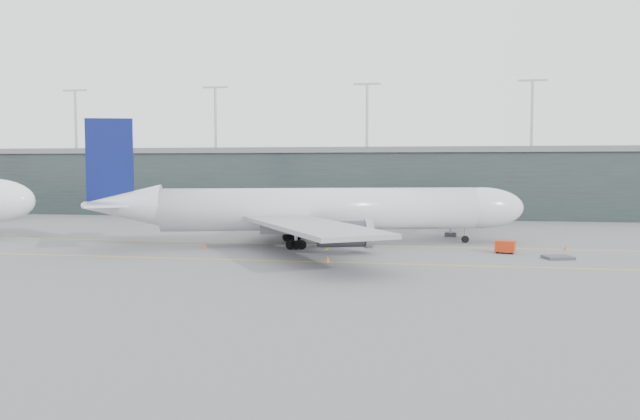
# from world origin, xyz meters

# --- Properties ---
(ground) EXTENTS (320.00, 320.00, 0.00)m
(ground) POSITION_xyz_m (0.00, 0.00, 0.00)
(ground) COLOR slate
(ground) RESTS_ON ground
(taxiline_a) EXTENTS (160.00, 0.25, 0.02)m
(taxiline_a) POSITION_xyz_m (0.00, -4.00, 0.01)
(taxiline_a) COLOR gold
(taxiline_a) RESTS_ON ground
(taxiline_b) EXTENTS (160.00, 0.25, 0.02)m
(taxiline_b) POSITION_xyz_m (0.00, -20.00, 0.01)
(taxiline_b) COLOR gold
(taxiline_b) RESTS_ON ground
(taxiline_lead_main) EXTENTS (0.25, 60.00, 0.02)m
(taxiline_lead_main) POSITION_xyz_m (5.00, 20.00, 0.01)
(taxiline_lead_main) COLOR gold
(taxiline_lead_main) RESTS_ON ground
(terminal) EXTENTS (240.00, 36.00, 29.00)m
(terminal) POSITION_xyz_m (-0.00, 58.00, 7.62)
(terminal) COLOR #1E2929
(terminal) RESTS_ON ground
(main_aircraft) EXTENTS (61.47, 56.53, 17.52)m
(main_aircraft) POSITION_xyz_m (2.96, -4.45, 4.92)
(main_aircraft) COLOR silver
(main_aircraft) RESTS_ON ground
(jet_bridge) EXTENTS (5.70, 43.11, 5.89)m
(jet_bridge) POSITION_xyz_m (22.37, 22.43, 4.41)
(jet_bridge) COLOR #26262A
(jet_bridge) RESTS_ON ground
(gse_cart) EXTENTS (2.70, 2.11, 1.61)m
(gse_cart) POSITION_xyz_m (27.97, -9.01, 0.90)
(gse_cart) COLOR #AF280C
(gse_cart) RESTS_ON ground
(baggage_dolly) EXTENTS (3.74, 3.28, 0.32)m
(baggage_dolly) POSITION_xyz_m (33.65, -12.84, 0.19)
(baggage_dolly) COLOR #3B3B40
(baggage_dolly) RESTS_ON ground
(uld_a) EXTENTS (2.15, 1.85, 1.73)m
(uld_a) POSITION_xyz_m (-5.98, 10.71, 0.91)
(uld_a) COLOR #37383C
(uld_a) RESTS_ON ground
(uld_b) EXTENTS (1.98, 1.70, 1.59)m
(uld_b) POSITION_xyz_m (-2.23, 10.89, 0.84)
(uld_b) COLOR #37383C
(uld_b) RESTS_ON ground
(uld_c) EXTENTS (1.93, 1.57, 1.72)m
(uld_c) POSITION_xyz_m (-0.63, 9.50, 0.90)
(uld_c) COLOR #37383C
(uld_c) RESTS_ON ground
(cone_nose) EXTENTS (0.40, 0.40, 0.64)m
(cone_nose) POSITION_xyz_m (36.29, -4.37, 0.32)
(cone_nose) COLOR #E24B0C
(cone_nose) RESTS_ON ground
(cone_wing_stbd) EXTENTS (0.45, 0.45, 0.71)m
(cone_wing_stbd) POSITION_xyz_m (6.81, -20.02, 0.36)
(cone_wing_stbd) COLOR orange
(cone_wing_stbd) RESTS_ON ground
(cone_wing_port) EXTENTS (0.40, 0.40, 0.63)m
(cone_wing_port) POSITION_xyz_m (8.31, 10.49, 0.32)
(cone_wing_port) COLOR #DA590C
(cone_wing_port) RESTS_ON ground
(cone_tail) EXTENTS (0.47, 0.47, 0.74)m
(cone_tail) POSITION_xyz_m (-11.39, -11.07, 0.37)
(cone_tail) COLOR red
(cone_tail) RESTS_ON ground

